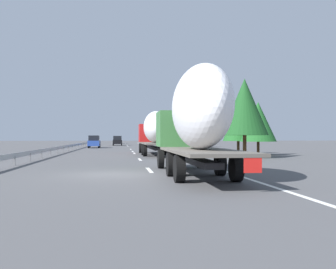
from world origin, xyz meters
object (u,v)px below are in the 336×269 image
truck_lead (155,130)px  car_silver_hatch (119,140)px  truck_trailing (196,116)px  car_black_suv (117,141)px  road_sign (160,133)px  car_blue_sedan (94,142)px

truck_lead → car_silver_hatch: (65.85, 3.64, -1.46)m
truck_trailing → car_silver_hatch: 86.52m
car_silver_hatch → truck_trailing: bearing=-177.6°
car_black_suv → road_sign: (-17.85, -6.90, 1.33)m
car_black_suv → car_silver_hatch: bearing=-0.4°
truck_lead → truck_trailing: 20.58m
truck_trailing → road_sign: truck_trailing is taller
road_sign → truck_trailing: bearing=176.1°
road_sign → car_blue_sedan: bearing=87.7°
car_black_suv → road_sign: bearing=-158.9°
car_black_suv → car_silver_hatch: car_black_suv is taller
car_blue_sedan → car_silver_hatch: size_ratio=0.97×
road_sign → truck_lead: bearing=173.1°
truck_lead → truck_trailing: bearing=-180.0°
car_silver_hatch → truck_lead: bearing=-176.8°
road_sign → car_black_suv: bearing=21.1°
truck_lead → car_silver_hatch: truck_lead is taller
truck_lead → truck_trailing: size_ratio=1.16×
truck_lead → road_sign: size_ratio=4.23×
truck_lead → truck_trailing: truck_trailing is taller
truck_trailing → truck_lead: bearing=0.0°
truck_lead → car_black_suv: (43.30, 3.80, -1.41)m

